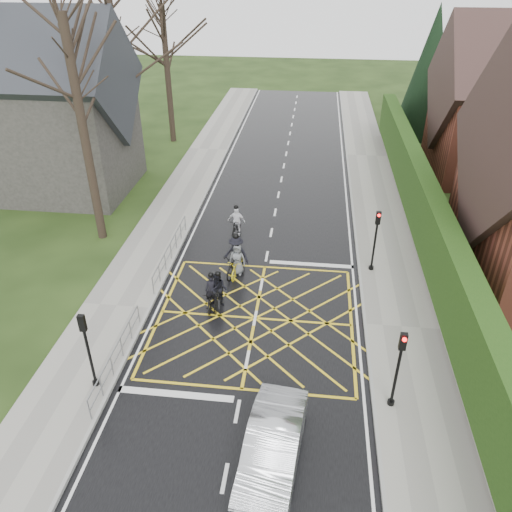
% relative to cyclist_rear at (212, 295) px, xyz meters
% --- Properties ---
extents(ground, '(120.00, 120.00, 0.00)m').
position_rel_cyclist_rear_xyz_m(ground, '(1.96, -0.66, -0.54)').
color(ground, black).
rests_on(ground, ground).
extents(road, '(9.00, 80.00, 0.01)m').
position_rel_cyclist_rear_xyz_m(road, '(1.96, -0.66, -0.54)').
color(road, black).
rests_on(road, ground).
extents(sidewalk_right, '(3.00, 80.00, 0.15)m').
position_rel_cyclist_rear_xyz_m(sidewalk_right, '(7.96, -0.66, -0.47)').
color(sidewalk_right, gray).
rests_on(sidewalk_right, ground).
extents(sidewalk_left, '(3.00, 80.00, 0.15)m').
position_rel_cyclist_rear_xyz_m(sidewalk_left, '(-4.04, -0.66, -0.47)').
color(sidewalk_left, gray).
rests_on(sidewalk_left, ground).
extents(stone_wall, '(0.50, 38.00, 0.70)m').
position_rel_cyclist_rear_xyz_m(stone_wall, '(9.71, 5.34, -0.19)').
color(stone_wall, slate).
rests_on(stone_wall, ground).
extents(hedge, '(0.90, 38.00, 2.80)m').
position_rel_cyclist_rear_xyz_m(hedge, '(9.71, 5.34, 1.56)').
color(hedge, black).
rests_on(hedge, stone_wall).
extents(conifer, '(4.60, 4.60, 10.00)m').
position_rel_cyclist_rear_xyz_m(conifer, '(12.71, 25.34, 4.45)').
color(conifer, black).
rests_on(conifer, ground).
extents(church, '(8.80, 7.80, 11.00)m').
position_rel_cyclist_rear_xyz_m(church, '(-11.57, 11.34, 4.39)').
color(church, '#2D2B28').
rests_on(church, ground).
extents(tree_near, '(9.24, 9.24, 11.44)m').
position_rel_cyclist_rear_xyz_m(tree_near, '(-7.04, 5.34, 7.37)').
color(tree_near, black).
rests_on(tree_near, ground).
extents(tree_mid, '(10.08, 10.08, 12.48)m').
position_rel_cyclist_rear_xyz_m(tree_mid, '(-8.04, 13.34, 8.09)').
color(tree_mid, black).
rests_on(tree_mid, ground).
extents(tree_far, '(8.40, 8.40, 10.40)m').
position_rel_cyclist_rear_xyz_m(tree_far, '(-7.34, 21.34, 6.65)').
color(tree_far, black).
rests_on(tree_far, ground).
extents(railing_south, '(0.05, 5.04, 1.03)m').
position_rel_cyclist_rear_xyz_m(railing_south, '(-2.69, -4.16, 0.24)').
color(railing_south, slate).
rests_on(railing_south, ground).
extents(railing_north, '(0.05, 6.04, 1.03)m').
position_rel_cyclist_rear_xyz_m(railing_north, '(-2.69, 3.34, 0.24)').
color(railing_north, slate).
rests_on(railing_north, ground).
extents(traffic_light_ne, '(0.24, 0.31, 3.21)m').
position_rel_cyclist_rear_xyz_m(traffic_light_ne, '(7.06, 3.53, 1.12)').
color(traffic_light_ne, black).
rests_on(traffic_light_ne, ground).
extents(traffic_light_se, '(0.24, 0.31, 3.21)m').
position_rel_cyclist_rear_xyz_m(traffic_light_se, '(7.06, -4.87, 1.12)').
color(traffic_light_se, black).
rests_on(traffic_light_se, ground).
extents(traffic_light_sw, '(0.24, 0.31, 3.21)m').
position_rel_cyclist_rear_xyz_m(traffic_light_sw, '(-3.14, -5.16, 1.12)').
color(traffic_light_sw, black).
rests_on(traffic_light_sw, ground).
extents(cyclist_rear, '(0.70, 1.75, 1.67)m').
position_rel_cyclist_rear_xyz_m(cyclist_rear, '(0.00, 0.00, 0.00)').
color(cyclist_rear, black).
rests_on(cyclist_rear, ground).
extents(cyclist_back, '(0.80, 1.75, 1.74)m').
position_rel_cyclist_rear_xyz_m(cyclist_back, '(0.30, 0.05, 0.11)').
color(cyclist_back, black).
rests_on(cyclist_back, ground).
extents(cyclist_mid, '(1.37, 2.27, 2.09)m').
position_rel_cyclist_rear_xyz_m(cyclist_mid, '(0.66, 2.74, 0.22)').
color(cyclist_mid, black).
rests_on(cyclist_mid, ground).
extents(cyclist_front, '(0.99, 1.81, 1.77)m').
position_rel_cyclist_rear_xyz_m(cyclist_front, '(0.11, 6.36, 0.11)').
color(cyclist_front, black).
rests_on(cyclist_front, ground).
extents(cyclist_lead, '(0.84, 1.85, 1.74)m').
position_rel_cyclist_rear_xyz_m(cyclist_lead, '(0.73, 2.59, 0.06)').
color(cyclist_lead, gold).
rests_on(cyclist_lead, ground).
extents(car, '(1.99, 4.60, 1.47)m').
position_rel_cyclist_rear_xyz_m(car, '(3.29, -7.52, 0.19)').
color(car, '#B7BABF').
rests_on(car, ground).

